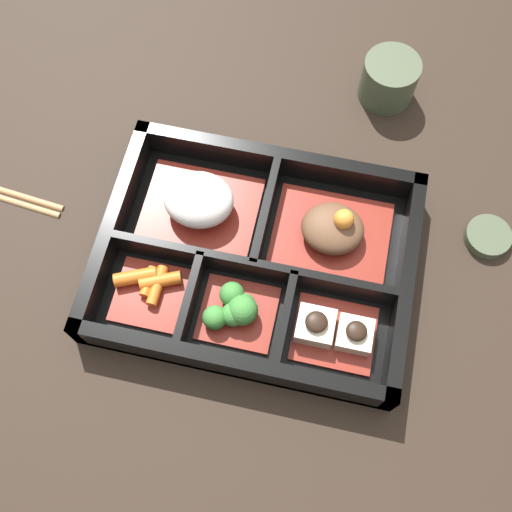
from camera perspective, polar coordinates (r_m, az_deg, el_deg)
The scene contains 10 objects.
ground_plane at distance 0.64m, azimuth -0.00°, elevation -0.86°, with size 3.00×3.00×0.00m, color black.
bento_base at distance 0.63m, azimuth -0.00°, elevation -0.70°, with size 0.32×0.24×0.01m.
bento_rim at distance 0.61m, azimuth -0.11°, elevation -0.40°, with size 0.32×0.24×0.05m.
bowl_rice at distance 0.64m, azimuth -5.44°, elevation 5.12°, with size 0.12×0.10×0.05m.
bowl_stew at distance 0.63m, azimuth 7.30°, elevation 2.42°, with size 0.12×0.10×0.05m.
bowl_carrots at distance 0.62m, azimuth -10.12°, elevation -2.99°, with size 0.07×0.07×0.02m.
bowl_greens at distance 0.60m, azimuth -2.07°, elevation -5.11°, with size 0.08×0.07×0.04m.
bowl_tofu at distance 0.60m, azimuth 7.35°, elevation -7.09°, with size 0.08×0.07×0.03m.
tea_cup at distance 0.74m, azimuth 12.56°, elevation 16.16°, with size 0.07×0.07×0.05m.
sauce_dish at distance 0.69m, azimuth 21.21°, elevation 1.75°, with size 0.05×0.05×0.01m.
Camera 1 is at (0.05, -0.23, 0.59)m, focal length 42.00 mm.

